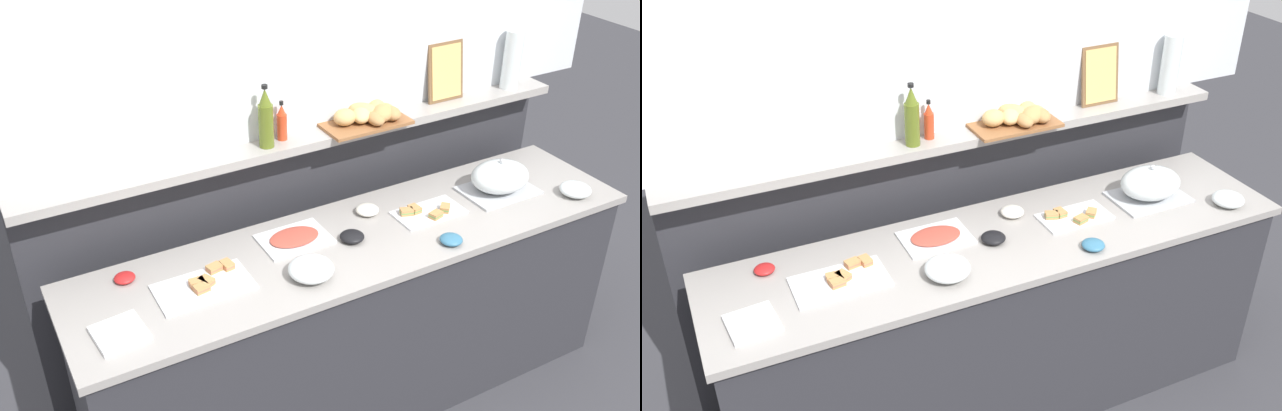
% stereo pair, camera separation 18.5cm
% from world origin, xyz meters
% --- Properties ---
extents(ground_plane, '(12.00, 12.00, 0.00)m').
position_xyz_m(ground_plane, '(0.00, 0.60, 0.00)').
color(ground_plane, '#38383D').
extents(buffet_counter, '(2.50, 0.61, 0.92)m').
position_xyz_m(buffet_counter, '(0.00, 0.00, 0.46)').
color(buffet_counter, '#2D2D33').
rests_on(buffet_counter, ground_plane).
extents(back_ledge_unit, '(2.62, 0.22, 1.23)m').
position_xyz_m(back_ledge_unit, '(0.00, 0.48, 0.65)').
color(back_ledge_unit, '#2D2D33').
rests_on(back_ledge_unit, ground_plane).
extents(sandwich_platter_side, '(0.31, 0.17, 0.04)m').
position_xyz_m(sandwich_platter_side, '(0.35, 0.01, 0.93)').
color(sandwich_platter_side, silver).
rests_on(sandwich_platter_side, buffet_counter).
extents(sandwich_platter_front, '(0.36, 0.21, 0.04)m').
position_xyz_m(sandwich_platter_front, '(-0.70, 0.00, 0.93)').
color(sandwich_platter_front, silver).
rests_on(sandwich_platter_front, buffet_counter).
extents(cold_cuts_platter, '(0.29, 0.21, 0.02)m').
position_xyz_m(cold_cuts_platter, '(-0.26, 0.12, 0.93)').
color(cold_cuts_platter, silver).
rests_on(cold_cuts_platter, buffet_counter).
extents(serving_cloche, '(0.34, 0.24, 0.17)m').
position_xyz_m(serving_cloche, '(0.75, 0.02, 1.00)').
color(serving_cloche, '#B7BABF').
rests_on(serving_cloche, buffet_counter).
extents(glass_bowl_large, '(0.18, 0.18, 0.07)m').
position_xyz_m(glass_bowl_large, '(-0.32, -0.14, 0.96)').
color(glass_bowl_large, silver).
rests_on(glass_bowl_large, buffet_counter).
extents(glass_bowl_medium, '(0.14, 0.14, 0.06)m').
position_xyz_m(glass_bowl_medium, '(1.04, -0.18, 0.95)').
color(glass_bowl_medium, silver).
rests_on(glass_bowl_medium, buffet_counter).
extents(condiment_bowl_cream, '(0.10, 0.10, 0.03)m').
position_xyz_m(condiment_bowl_cream, '(0.29, -0.22, 0.94)').
color(condiment_bowl_cream, teal).
rests_on(condiment_bowl_cream, buffet_counter).
extents(condiment_bowl_red, '(0.10, 0.10, 0.04)m').
position_xyz_m(condiment_bowl_red, '(0.12, 0.15, 0.94)').
color(condiment_bowl_red, silver).
rests_on(condiment_bowl_red, buffet_counter).
extents(condiment_bowl_teal, '(0.08, 0.08, 0.03)m').
position_xyz_m(condiment_bowl_teal, '(-0.96, 0.18, 0.94)').
color(condiment_bowl_teal, red).
rests_on(condiment_bowl_teal, buffet_counter).
extents(condiment_bowl_dark, '(0.10, 0.10, 0.04)m').
position_xyz_m(condiment_bowl_dark, '(-0.05, -0.00, 0.94)').
color(condiment_bowl_dark, black).
rests_on(condiment_bowl_dark, buffet_counter).
extents(napkin_stack, '(0.19, 0.19, 0.02)m').
position_xyz_m(napkin_stack, '(-1.06, -0.12, 0.93)').
color(napkin_stack, white).
rests_on(napkin_stack, buffet_counter).
extents(hot_sauce_bottle, '(0.04, 0.04, 0.18)m').
position_xyz_m(hot_sauce_bottle, '(-0.15, 0.42, 1.31)').
color(hot_sauce_bottle, red).
rests_on(hot_sauce_bottle, back_ledge_unit).
extents(olive_oil_bottle, '(0.06, 0.06, 0.28)m').
position_xyz_m(olive_oil_bottle, '(-0.24, 0.39, 1.36)').
color(olive_oil_bottle, '#56661E').
rests_on(olive_oil_bottle, back_ledge_unit).
extents(bread_basket, '(0.40, 0.27, 0.08)m').
position_xyz_m(bread_basket, '(0.27, 0.39, 1.27)').
color(bread_basket, brown).
rests_on(bread_basket, back_ledge_unit).
extents(framed_picture, '(0.20, 0.06, 0.28)m').
position_xyz_m(framed_picture, '(0.73, 0.44, 1.37)').
color(framed_picture, brown).
rests_on(framed_picture, back_ledge_unit).
extents(water_carafe, '(0.09, 0.09, 0.29)m').
position_xyz_m(water_carafe, '(1.11, 0.40, 1.38)').
color(water_carafe, silver).
rests_on(water_carafe, back_ledge_unit).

